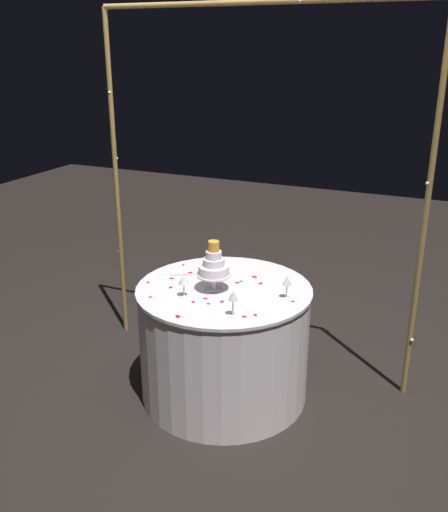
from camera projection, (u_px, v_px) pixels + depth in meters
ground_plane at (224, 392)px, 3.88m from camera, size 12.00×12.00×0.00m
decorative_arch at (255, 143)px, 3.75m from camera, size 2.30×0.06×2.50m
main_table at (224, 342)px, 3.74m from camera, size 1.13×1.13×0.78m
tiered_cake at (214, 266)px, 3.52m from camera, size 0.22×0.22×0.32m
wine_glass_0 at (184, 281)px, 3.45m from camera, size 0.06×0.06×0.14m
wine_glass_1 at (233, 297)px, 3.20m from camera, size 0.06×0.06×0.16m
wine_glass_2 at (287, 282)px, 3.42m from camera, size 0.06×0.06×0.15m
cake_knife at (177, 275)px, 3.80m from camera, size 0.27×0.16×0.01m
rose_petal_0 at (293, 301)px, 3.41m from camera, size 0.03×0.02×0.00m
rose_petal_1 at (171, 278)px, 3.75m from camera, size 0.04×0.03×0.00m
rose_petal_2 at (190, 272)px, 3.85m from camera, size 0.04×0.04×0.00m
rose_petal_3 at (222, 302)px, 3.41m from camera, size 0.03×0.04×0.00m
rose_petal_4 at (244, 316)px, 3.22m from camera, size 0.03×0.02×0.00m
rose_petal_5 at (210, 269)px, 3.91m from camera, size 0.04×0.04×0.00m
rose_petal_6 at (208, 304)px, 3.38m from camera, size 0.02×0.02×0.00m
rose_petal_7 at (183, 265)px, 3.98m from camera, size 0.03×0.03×0.00m
rose_petal_8 at (205, 298)px, 3.45m from camera, size 0.04×0.03×0.00m
rose_petal_9 at (255, 315)px, 3.24m from camera, size 0.03×0.04×0.00m
rose_petal_10 at (201, 264)px, 4.00m from camera, size 0.03×0.03×0.00m
rose_petal_11 at (150, 297)px, 3.47m from camera, size 0.03×0.03×0.00m
rose_petal_12 at (171, 287)px, 3.61m from camera, size 0.02×0.03×0.00m
rose_petal_13 at (261, 283)px, 3.67m from camera, size 0.03×0.04×0.00m
rose_petal_14 at (237, 283)px, 3.68m from camera, size 0.04×0.04×0.00m
rose_petal_15 at (254, 277)px, 3.77m from camera, size 0.04×0.03×0.00m
rose_petal_16 at (148, 282)px, 3.69m from camera, size 0.03×0.03×0.00m
rose_petal_17 at (178, 316)px, 3.22m from camera, size 0.05×0.05×0.00m
rose_petal_18 at (241, 281)px, 3.70m from camera, size 0.03×0.03×0.00m
rose_petal_19 at (193, 302)px, 3.41m from camera, size 0.03×0.03×0.00m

